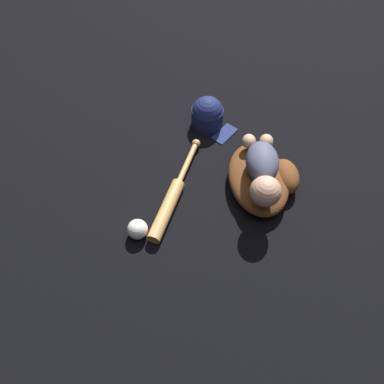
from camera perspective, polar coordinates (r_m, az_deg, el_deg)
ground_plane at (r=1.42m, az=9.87°, el=0.83°), size 6.00×6.00×0.00m
baseball_glove at (r=1.39m, az=10.68°, el=2.10°), size 0.36×0.30×0.09m
baby_figure at (r=1.29m, az=10.71°, el=3.38°), size 0.33×0.18×0.10m
baseball_bat at (r=1.34m, az=-3.15°, el=-1.06°), size 0.40×0.29×0.05m
baseball at (r=1.28m, az=-8.30°, el=-5.63°), size 0.07×0.07×0.07m
baseball_cap at (r=1.57m, az=2.39°, el=11.75°), size 0.20×0.18×0.13m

